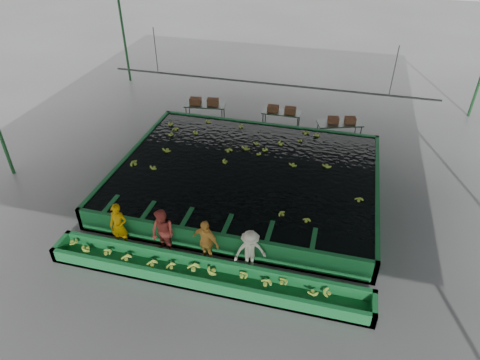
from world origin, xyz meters
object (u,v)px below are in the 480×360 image
(worker_d, at_px, (250,251))
(box_stack_right, at_px, (341,123))
(worker_b, at_px, (163,233))
(worker_c, at_px, (205,242))
(box_stack_left, at_px, (204,104))
(packing_table_left, at_px, (205,113))
(sorting_trough, at_px, (205,275))
(worker_a, at_px, (119,226))
(packing_table_right, at_px, (339,132))
(box_stack_mid, at_px, (281,112))
(flotation_tank, at_px, (246,178))
(packing_table_mid, at_px, (281,120))

(worker_d, distance_m, box_stack_right, 9.35)
(worker_b, relative_size, worker_d, 1.13)
(worker_c, bearing_deg, box_stack_left, 126.92)
(packing_table_left, xyz_separation_m, box_stack_left, (-0.04, -0.00, 0.46))
(sorting_trough, distance_m, worker_c, 1.01)
(worker_a, relative_size, packing_table_right, 0.81)
(worker_c, xyz_separation_m, worker_d, (1.42, 0.00, -0.06))
(packing_table_left, distance_m, packing_table_right, 6.69)
(worker_a, xyz_separation_m, worker_b, (1.55, 0.00, 0.04))
(packing_table_right, bearing_deg, box_stack_mid, 168.77)
(worker_a, height_order, worker_d, worker_a)
(worker_d, xyz_separation_m, packing_table_left, (-4.61, 9.43, -0.31))
(box_stack_mid, height_order, box_stack_right, box_stack_right)
(sorting_trough, relative_size, box_stack_mid, 7.26)
(sorting_trough, relative_size, box_stack_left, 6.98)
(packing_table_right, distance_m, box_stack_right, 0.47)
(packing_table_right, relative_size, box_stack_mid, 1.48)
(sorting_trough, height_order, worker_d, worker_d)
(worker_b, height_order, box_stack_mid, worker_b)
(worker_b, relative_size, box_stack_left, 1.20)
(flotation_tank, relative_size, box_stack_right, 7.92)
(worker_a, distance_m, packing_table_right, 11.13)
(packing_table_left, xyz_separation_m, packing_table_right, (6.68, -0.37, 0.01))
(worker_a, xyz_separation_m, packing_table_right, (6.46, 9.06, -0.36))
(worker_c, height_order, box_stack_right, worker_c)
(packing_table_left, bearing_deg, packing_table_mid, 3.74)
(flotation_tank, relative_size, sorting_trough, 1.00)
(worker_d, bearing_deg, flotation_tank, 80.50)
(flotation_tank, bearing_deg, box_stack_mid, 85.47)
(worker_a, distance_m, worker_c, 2.96)
(worker_a, relative_size, packing_table_left, 0.82)
(worker_b, height_order, box_stack_right, worker_b)
(worker_d, height_order, packing_table_left, worker_d)
(flotation_tank, relative_size, packing_table_left, 4.97)
(flotation_tank, relative_size, worker_a, 6.05)
(packing_table_mid, height_order, box_stack_left, box_stack_left)
(box_stack_left, distance_m, box_stack_mid, 3.89)
(worker_c, distance_m, box_stack_left, 9.96)
(flotation_tank, relative_size, worker_b, 5.80)
(box_stack_right, bearing_deg, packing_table_left, 177.24)
(box_stack_right, bearing_deg, packing_table_mid, 168.75)
(worker_d, relative_size, box_stack_mid, 1.11)
(worker_b, bearing_deg, worker_a, -159.02)
(sorting_trough, distance_m, box_stack_left, 10.82)
(packing_table_left, bearing_deg, packing_table_right, -3.16)
(worker_a, height_order, box_stack_mid, worker_a)
(worker_b, distance_m, box_stack_right, 10.37)
(packing_table_mid, distance_m, packing_table_right, 2.90)
(sorting_trough, xyz_separation_m, packing_table_left, (-3.43, 10.23, 0.21))
(worker_b, height_order, packing_table_right, worker_b)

